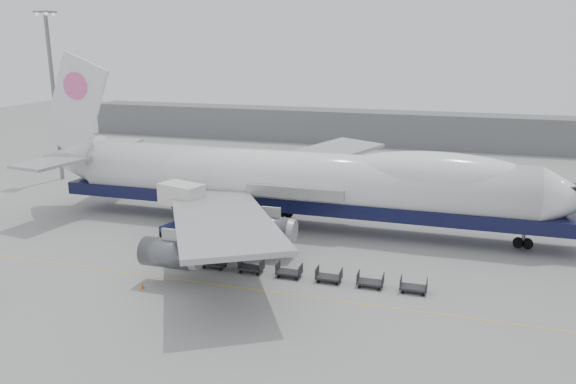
% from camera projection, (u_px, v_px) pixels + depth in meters
% --- Properties ---
extents(ground, '(260.00, 260.00, 0.00)m').
position_uv_depth(ground, '(260.00, 263.00, 54.98)').
color(ground, gray).
rests_on(ground, ground).
extents(apron_line, '(60.00, 0.15, 0.01)m').
position_uv_depth(apron_line, '(237.00, 287.00, 49.43)').
color(apron_line, gold).
rests_on(apron_line, ground).
extents(hangar, '(110.00, 8.00, 7.00)m').
position_uv_depth(hangar, '(326.00, 126.00, 121.58)').
color(hangar, slate).
rests_on(hangar, ground).
extents(floodlight_mast, '(2.40, 2.40, 25.43)m').
position_uv_depth(floodlight_mast, '(53.00, 88.00, 85.42)').
color(floodlight_mast, slate).
rests_on(floodlight_mast, ground).
extents(airliner, '(67.00, 55.30, 19.98)m').
position_uv_depth(airliner, '(300.00, 180.00, 64.43)').
color(airliner, white).
rests_on(airliner, ground).
extents(catering_truck, '(5.66, 4.59, 6.13)m').
position_uv_depth(catering_truck, '(182.00, 208.00, 61.28)').
color(catering_truck, navy).
rests_on(catering_truck, ground).
extents(traffic_cone, '(0.35, 0.35, 0.52)m').
position_uv_depth(traffic_cone, '(142.00, 286.00, 49.22)').
color(traffic_cone, '#E8580C').
rests_on(traffic_cone, ground).
extents(dolly_0, '(2.30, 1.35, 1.30)m').
position_uv_depth(dolly_0, '(179.00, 258.00, 54.73)').
color(dolly_0, '#2D2D30').
rests_on(dolly_0, ground).
extents(dolly_1, '(2.30, 1.35, 1.30)m').
position_uv_depth(dolly_1, '(215.00, 263.00, 53.66)').
color(dolly_1, '#2D2D30').
rests_on(dolly_1, ground).
extents(dolly_2, '(2.30, 1.35, 1.30)m').
position_uv_depth(dolly_2, '(251.00, 267.00, 52.60)').
color(dolly_2, '#2D2D30').
rests_on(dolly_2, ground).
extents(dolly_3, '(2.30, 1.35, 1.30)m').
position_uv_depth(dolly_3, '(289.00, 272.00, 51.53)').
color(dolly_3, '#2D2D30').
rests_on(dolly_3, ground).
extents(dolly_4, '(2.30, 1.35, 1.30)m').
position_uv_depth(dolly_4, '(329.00, 276.00, 50.47)').
color(dolly_4, '#2D2D30').
rests_on(dolly_4, ground).
extents(dolly_5, '(2.30, 1.35, 1.30)m').
position_uv_depth(dolly_5, '(370.00, 281.00, 49.41)').
color(dolly_5, '#2D2D30').
rests_on(dolly_5, ground).
extents(dolly_6, '(2.30, 1.35, 1.30)m').
position_uv_depth(dolly_6, '(414.00, 287.00, 48.34)').
color(dolly_6, '#2D2D30').
rests_on(dolly_6, ground).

